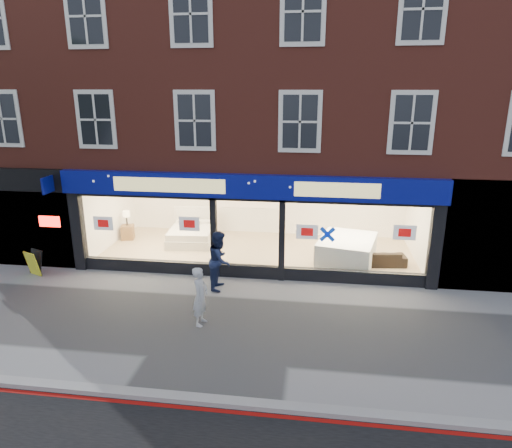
% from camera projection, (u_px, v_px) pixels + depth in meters
% --- Properties ---
extents(ground, '(120.00, 120.00, 0.00)m').
position_uv_depth(ground, '(229.00, 326.00, 11.40)').
color(ground, gray).
rests_on(ground, ground).
extents(kerb_line, '(60.00, 0.10, 0.01)m').
position_uv_depth(kerb_line, '(197.00, 409.00, 8.46)').
color(kerb_line, '#8C0A07').
rests_on(kerb_line, ground).
extents(kerb_stone, '(60.00, 0.25, 0.12)m').
position_uv_depth(kerb_stone, '(200.00, 399.00, 8.63)').
color(kerb_stone, gray).
rests_on(kerb_stone, ground).
extents(showroom_floor, '(11.00, 4.50, 0.10)m').
position_uv_depth(showroom_floor, '(257.00, 252.00, 16.36)').
color(showroom_floor, tan).
rests_on(showroom_floor, ground).
extents(building, '(19.00, 8.26, 10.30)m').
position_uv_depth(building, '(263.00, 59.00, 16.04)').
color(building, maroon).
rests_on(building, ground).
extents(display_bed, '(1.80, 2.13, 1.14)m').
position_uv_depth(display_bed, '(192.00, 233.00, 17.21)').
color(display_bed, beige).
rests_on(display_bed, showroom_floor).
extents(bedside_table, '(0.54, 0.54, 0.55)m').
position_uv_depth(bedside_table, '(128.00, 232.00, 17.50)').
color(bedside_table, brown).
rests_on(bedside_table, showroom_floor).
extents(mattress_stack, '(2.14, 2.49, 0.85)m').
position_uv_depth(mattress_stack, '(347.00, 251.00, 15.10)').
color(mattress_stack, white).
rests_on(mattress_stack, showroom_floor).
extents(sofa, '(1.74, 0.85, 0.49)m').
position_uv_depth(sofa, '(380.00, 258.00, 14.97)').
color(sofa, black).
rests_on(sofa, showroom_floor).
extents(a_board, '(0.62, 0.52, 0.81)m').
position_uv_depth(a_board, '(34.00, 263.00, 14.38)').
color(a_board, yellow).
rests_on(a_board, ground).
extents(pedestrian_grey, '(0.43, 0.60, 1.52)m').
position_uv_depth(pedestrian_grey, '(200.00, 296.00, 11.29)').
color(pedestrian_grey, '#B7BAC0').
rests_on(pedestrian_grey, ground).
extents(pedestrian_blue, '(0.69, 0.87, 1.75)m').
position_uv_depth(pedestrian_blue, '(220.00, 260.00, 13.32)').
color(pedestrian_blue, '#192347').
rests_on(pedestrian_blue, ground).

